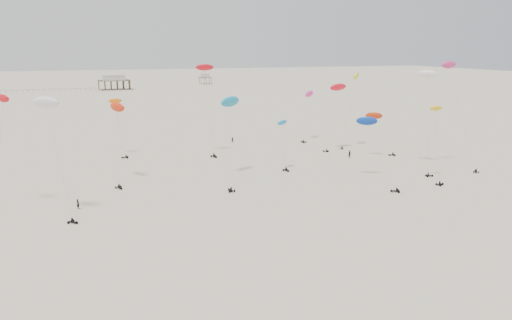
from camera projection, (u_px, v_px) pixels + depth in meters
name	position (u px, v px, depth m)	size (l,w,h in m)	color
ground_plane	(165.00, 119.00, 201.23)	(900.00, 900.00, 0.00)	beige
pavilion_main	(114.00, 83.00, 335.20)	(21.00, 13.00, 9.80)	brown
pavilion_small	(205.00, 79.00, 385.41)	(9.00, 7.00, 8.00)	brown
pier_fence	(31.00, 91.00, 319.32)	(80.20, 0.20, 1.50)	black
rig_0	(118.00, 122.00, 105.05)	(3.90, 11.13, 17.28)	black
rig_1	(1.00, 127.00, 87.49)	(5.09, 4.38, 20.51)	black
rig_2	(119.00, 120.00, 130.90)	(4.09, 7.15, 15.31)	black
rig_3	(284.00, 141.00, 115.86)	(3.61, 4.43, 12.06)	black
rig_4	(49.00, 119.00, 82.23)	(6.54, 9.02, 20.66)	black
rig_5	(455.00, 88.00, 117.76)	(4.83, 12.01, 25.67)	black
rig_6	(207.00, 88.00, 131.20)	(5.00, 8.84, 24.25)	black
rig_7	(308.00, 100.00, 153.06)	(7.19, 7.99, 15.48)	black
rig_8	(372.00, 133.00, 107.25)	(4.85, 15.76, 17.04)	black
rig_9	(438.00, 144.00, 105.76)	(4.64, 7.48, 16.24)	black
rig_10	(378.00, 124.00, 130.81)	(8.48, 4.25, 11.94)	black
rig_11	(427.00, 85.00, 117.64)	(9.13, 14.21, 24.29)	black
rig_12	(230.00, 112.00, 109.15)	(7.92, 17.25, 20.67)	black
rig_13	(355.00, 84.00, 140.56)	(7.91, 5.39, 21.53)	black
rig_14	(337.00, 93.00, 137.35)	(8.21, 5.08, 18.87)	black
spectator_0	(78.00, 209.00, 89.52)	(0.78, 0.54, 2.15)	black
spectator_1	(350.00, 158.00, 130.77)	(1.12, 0.65, 2.30)	black
spectator_3	(232.00, 142.00, 151.35)	(0.71, 0.49, 1.96)	black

